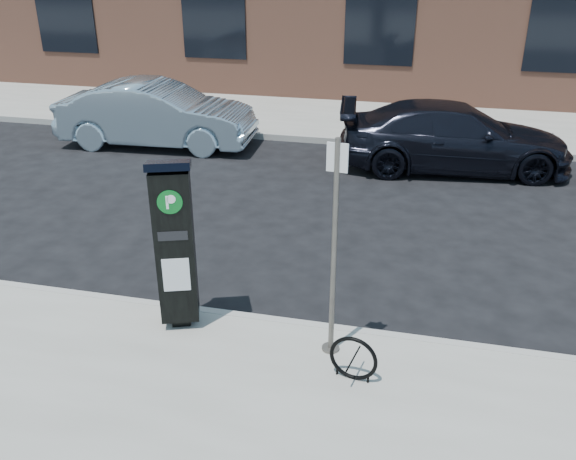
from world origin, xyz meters
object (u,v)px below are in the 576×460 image
(car_dark, at_px, (454,137))
(parking_kiosk, at_px, (175,243))
(car_silver, at_px, (157,114))
(bike_rack, at_px, (353,359))
(sign_pole, at_px, (334,253))

(car_dark, bearing_deg, parking_kiosk, 148.20)
(parking_kiosk, bearing_deg, car_silver, 96.09)
(parking_kiosk, bearing_deg, bike_rack, -35.01)
(car_silver, relative_size, car_dark, 0.95)
(parking_kiosk, relative_size, bike_rack, 4.01)
(bike_rack, bearing_deg, sign_pole, 134.80)
(bike_rack, height_order, car_silver, car_silver)
(sign_pole, relative_size, car_silver, 0.55)
(car_silver, bearing_deg, sign_pole, -146.87)
(car_silver, distance_m, car_dark, 6.93)
(parking_kiosk, height_order, car_silver, parking_kiosk)
(bike_rack, relative_size, car_silver, 0.12)
(bike_rack, xyz_separation_m, car_dark, (1.10, 7.78, 0.30))
(parking_kiosk, height_order, bike_rack, parking_kiosk)
(parking_kiosk, distance_m, sign_pole, 1.94)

